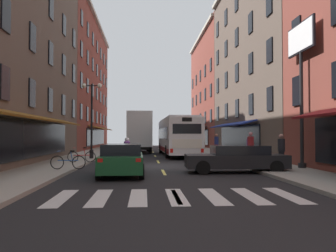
{
  "coord_description": "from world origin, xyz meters",
  "views": [
    {
      "loc": [
        -0.94,
        -19.93,
        1.79
      ],
      "look_at": [
        0.89,
        6.23,
        2.5
      ],
      "focal_mm": 36.45,
      "sensor_mm": 36.0,
      "label": 1
    }
  ],
  "objects_px": {
    "transit_bus": "(177,136)",
    "street_lamp_twin": "(92,117)",
    "billboard_sign": "(301,57)",
    "bicycle_near": "(68,162)",
    "sedan_far": "(236,159)",
    "pedestrian_far": "(281,150)",
    "pedestrian_near": "(251,147)",
    "box_truck": "(139,132)",
    "motorcycle_rider": "(127,154)",
    "pedestrian_mid": "(216,144)",
    "bicycle_mid": "(82,156)",
    "sedan_near": "(140,143)",
    "sedan_mid": "(122,159)"
  },
  "relations": [
    {
      "from": "transit_bus",
      "to": "pedestrian_near",
      "type": "height_order",
      "value": "transit_bus"
    },
    {
      "from": "bicycle_mid",
      "to": "box_truck",
      "type": "bearing_deg",
      "value": 77.13
    },
    {
      "from": "sedan_far",
      "to": "motorcycle_rider",
      "type": "height_order",
      "value": "motorcycle_rider"
    },
    {
      "from": "motorcycle_rider",
      "to": "street_lamp_twin",
      "type": "distance_m",
      "value": 5.98
    },
    {
      "from": "sedan_far",
      "to": "pedestrian_far",
      "type": "height_order",
      "value": "pedestrian_far"
    },
    {
      "from": "sedan_mid",
      "to": "pedestrian_far",
      "type": "relative_size",
      "value": 2.52
    },
    {
      "from": "transit_bus",
      "to": "street_lamp_twin",
      "type": "height_order",
      "value": "street_lamp_twin"
    },
    {
      "from": "bicycle_near",
      "to": "sedan_far",
      "type": "bearing_deg",
      "value": -5.05
    },
    {
      "from": "box_truck",
      "to": "sedan_near",
      "type": "height_order",
      "value": "box_truck"
    },
    {
      "from": "bicycle_near",
      "to": "pedestrian_far",
      "type": "xyz_separation_m",
      "value": [
        10.57,
        -0.11,
        0.52
      ]
    },
    {
      "from": "pedestrian_far",
      "to": "pedestrian_near",
      "type": "bearing_deg",
      "value": 126.53
    },
    {
      "from": "billboard_sign",
      "to": "pedestrian_near",
      "type": "relative_size",
      "value": 4.03
    },
    {
      "from": "billboard_sign",
      "to": "pedestrian_near",
      "type": "height_order",
      "value": "billboard_sign"
    },
    {
      "from": "sedan_near",
      "to": "bicycle_near",
      "type": "xyz_separation_m",
      "value": [
        -3.07,
        -29.53,
        -0.21
      ]
    },
    {
      "from": "box_truck",
      "to": "motorcycle_rider",
      "type": "relative_size",
      "value": 3.87
    },
    {
      "from": "transit_bus",
      "to": "bicycle_near",
      "type": "bearing_deg",
      "value": -116.73
    },
    {
      "from": "transit_bus",
      "to": "box_truck",
      "type": "distance_m",
      "value": 6.37
    },
    {
      "from": "sedan_mid",
      "to": "pedestrian_mid",
      "type": "relative_size",
      "value": 2.42
    },
    {
      "from": "billboard_sign",
      "to": "bicycle_near",
      "type": "distance_m",
      "value": 12.8
    },
    {
      "from": "box_truck",
      "to": "motorcycle_rider",
      "type": "bearing_deg",
      "value": -91.55
    },
    {
      "from": "billboard_sign",
      "to": "pedestrian_mid",
      "type": "distance_m",
      "value": 12.78
    },
    {
      "from": "motorcycle_rider",
      "to": "billboard_sign",
      "type": "bearing_deg",
      "value": -18.91
    },
    {
      "from": "transit_bus",
      "to": "pedestrian_near",
      "type": "relative_size",
      "value": 6.53
    },
    {
      "from": "motorcycle_rider",
      "to": "bicycle_near",
      "type": "relative_size",
      "value": 1.21
    },
    {
      "from": "pedestrian_far",
      "to": "bicycle_mid",
      "type": "bearing_deg",
      "value": 177.25
    },
    {
      "from": "box_truck",
      "to": "transit_bus",
      "type": "bearing_deg",
      "value": -56.85
    },
    {
      "from": "motorcycle_rider",
      "to": "pedestrian_near",
      "type": "relative_size",
      "value": 1.13
    },
    {
      "from": "sedan_near",
      "to": "bicycle_near",
      "type": "height_order",
      "value": "sedan_near"
    },
    {
      "from": "box_truck",
      "to": "motorcycle_rider",
      "type": "xyz_separation_m",
      "value": [
        -0.42,
        -15.37,
        -1.38
      ]
    },
    {
      "from": "pedestrian_near",
      "to": "sedan_far",
      "type": "bearing_deg",
      "value": 60.79
    },
    {
      "from": "sedan_near",
      "to": "bicycle_mid",
      "type": "distance_m",
      "value": 25.45
    },
    {
      "from": "street_lamp_twin",
      "to": "box_truck",
      "type": "bearing_deg",
      "value": 73.4
    },
    {
      "from": "sedan_mid",
      "to": "pedestrian_mid",
      "type": "distance_m",
      "value": 15.07
    },
    {
      "from": "transit_bus",
      "to": "street_lamp_twin",
      "type": "bearing_deg",
      "value": -141.4
    },
    {
      "from": "sedan_far",
      "to": "pedestrian_far",
      "type": "bearing_deg",
      "value": 13.72
    },
    {
      "from": "billboard_sign",
      "to": "sedan_far",
      "type": "xyz_separation_m",
      "value": [
        -3.57,
        -0.66,
        -5.11
      ]
    },
    {
      "from": "transit_bus",
      "to": "billboard_sign",
      "type": "bearing_deg",
      "value": -68.81
    },
    {
      "from": "sedan_mid",
      "to": "pedestrian_far",
      "type": "bearing_deg",
      "value": 10.87
    },
    {
      "from": "box_truck",
      "to": "sedan_far",
      "type": "bearing_deg",
      "value": -75.34
    },
    {
      "from": "sedan_near",
      "to": "pedestrian_mid",
      "type": "xyz_separation_m",
      "value": [
        6.72,
        -17.86,
        0.35
      ]
    },
    {
      "from": "box_truck",
      "to": "pedestrian_near",
      "type": "bearing_deg",
      "value": -67.26
    },
    {
      "from": "motorcycle_rider",
      "to": "sedan_far",
      "type": "bearing_deg",
      "value": -34.6
    },
    {
      "from": "pedestrian_near",
      "to": "street_lamp_twin",
      "type": "distance_m",
      "value": 11.38
    },
    {
      "from": "sedan_near",
      "to": "transit_bus",
      "type": "bearing_deg",
      "value": -77.95
    },
    {
      "from": "sedan_mid",
      "to": "pedestrian_near",
      "type": "xyz_separation_m",
      "value": [
        7.1,
        4.05,
        0.41
      ]
    },
    {
      "from": "pedestrian_near",
      "to": "sedan_near",
      "type": "bearing_deg",
      "value": -76.96
    },
    {
      "from": "transit_bus",
      "to": "sedan_near",
      "type": "bearing_deg",
      "value": 102.05
    },
    {
      "from": "billboard_sign",
      "to": "bicycle_near",
      "type": "bearing_deg",
      "value": 179.73
    },
    {
      "from": "box_truck",
      "to": "sedan_mid",
      "type": "relative_size",
      "value": 1.86
    },
    {
      "from": "box_truck",
      "to": "sedan_far",
      "type": "xyz_separation_m",
      "value": [
        5.0,
        -19.11,
        -1.42
      ]
    }
  ]
}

